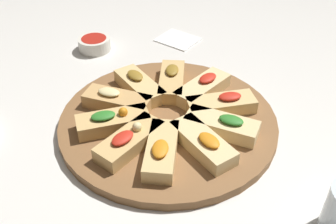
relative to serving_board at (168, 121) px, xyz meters
name	(u,v)px	position (x,y,z in m)	size (l,w,h in m)	color
ground_plane	(168,125)	(0.00, 0.00, -0.01)	(3.00, 3.00, 0.00)	silver
serving_board	(168,121)	(0.00, 0.00, 0.00)	(0.44, 0.44, 0.02)	brown
focaccia_slice_0	(222,105)	(-0.09, -0.06, 0.02)	(0.14, 0.12, 0.04)	#DBB775
focaccia_slice_1	(203,88)	(-0.04, -0.11, 0.02)	(0.10, 0.15, 0.04)	#E5C689
focaccia_slice_2	(172,81)	(0.04, -0.11, 0.02)	(0.09, 0.15, 0.04)	tan
focaccia_slice_3	(139,86)	(0.09, -0.06, 0.02)	(0.14, 0.12, 0.04)	#DBB775
focaccia_slice_4	(117,101)	(0.11, 0.01, 0.02)	(0.14, 0.06, 0.04)	tan
focaccia_slice_5	(113,121)	(0.09, 0.07, 0.03)	(0.14, 0.13, 0.04)	tan
focaccia_slice_6	(130,140)	(0.03, 0.11, 0.03)	(0.09, 0.15, 0.04)	tan
focaccia_slice_7	(161,150)	(-0.03, 0.11, 0.02)	(0.09, 0.15, 0.04)	#DBB775
focaccia_slice_8	(203,143)	(-0.09, 0.06, 0.02)	(0.15, 0.12, 0.04)	#E5C689
focaccia_slice_9	(222,126)	(-0.11, 0.00, 0.02)	(0.14, 0.05, 0.04)	#E5C689
napkin_stack	(178,39)	(0.12, -0.35, -0.01)	(0.11, 0.09, 0.01)	white
dipping_bowl	(94,44)	(0.30, -0.22, 0.01)	(0.08, 0.08, 0.03)	silver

